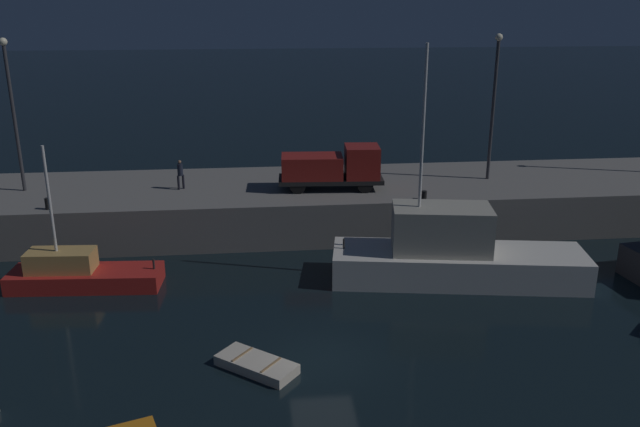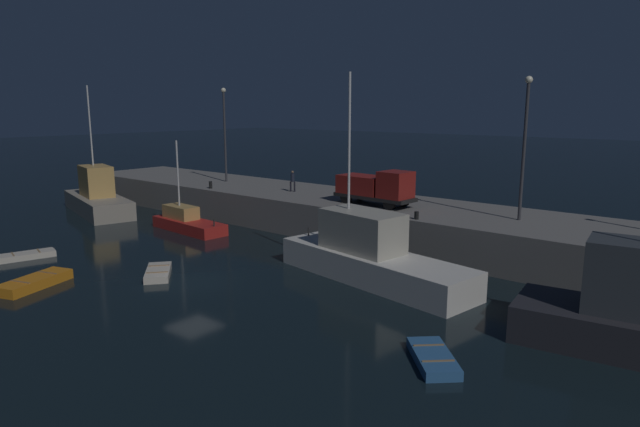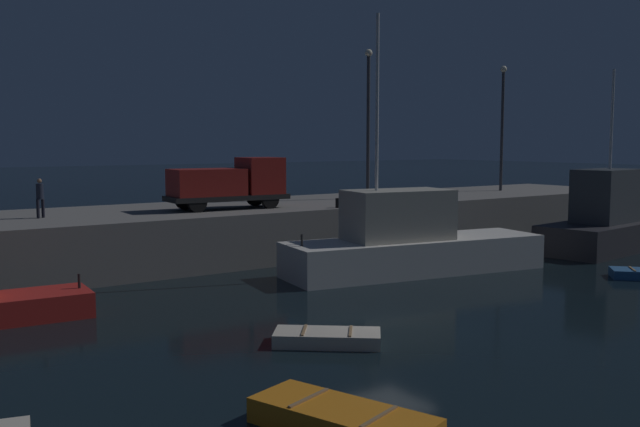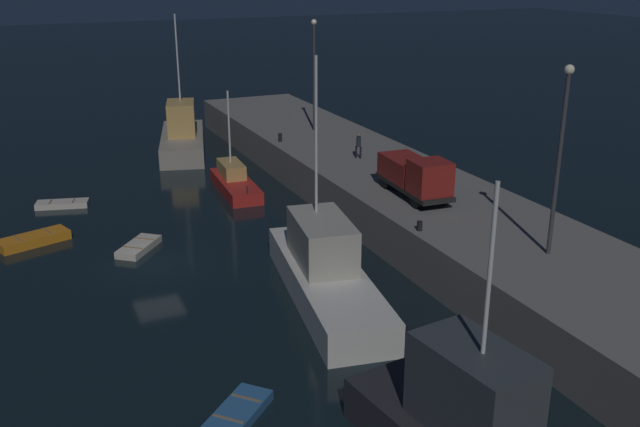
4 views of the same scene
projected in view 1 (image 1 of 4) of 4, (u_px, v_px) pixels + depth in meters
The scene contains 11 objects.
ground_plane at pixel (324, 360), 24.85m from camera, with size 320.00×320.00×0.00m, color black.
pier_quay at pixel (295, 204), 39.32m from camera, with size 63.05×8.70×2.54m.
fishing_boat_blue at pixel (80, 273), 30.94m from camera, with size 7.16×2.57×6.86m.
fishing_boat_white at pixel (453, 255), 31.44m from camera, with size 12.40×5.13×11.22m.
dinghy_orange_near at pixel (257, 365), 24.16m from camera, with size 3.18×2.92×0.43m.
lamp_post_west at pixel (12, 105), 36.08m from camera, with size 0.44×0.44×8.52m.
lamp_post_east at pixel (494, 97), 38.53m from camera, with size 0.44×0.44×8.61m.
utility_truck at pixel (333, 167), 37.53m from camera, with size 6.09×2.35×2.52m.
dockworker at pixel (180, 173), 37.60m from camera, with size 0.44×0.44×1.71m.
bollard_west at pixel (424, 195), 35.90m from camera, with size 0.28×0.28×0.48m, color black.
bollard_central at pixel (48, 204), 34.19m from camera, with size 0.28×0.28×0.61m, color black.
Camera 1 is at (-2.39, -21.72, 13.08)m, focal length 36.75 mm.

